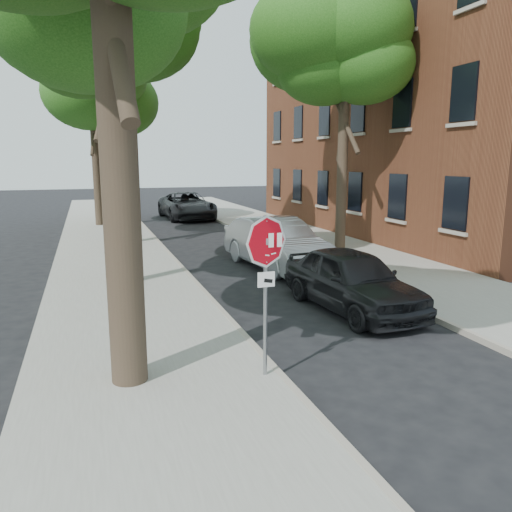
{
  "coord_description": "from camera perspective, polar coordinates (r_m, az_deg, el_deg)",
  "views": [
    {
      "loc": [
        -3.28,
        -7.16,
        3.55
      ],
      "look_at": [
        -0.78,
        0.23,
        2.05
      ],
      "focal_mm": 35.0,
      "sensor_mm": 36.0,
      "label": 1
    }
  ],
  "objects": [
    {
      "name": "car_b",
      "position": [
        16.57,
        2.34,
        1.44
      ],
      "size": [
        2.33,
        5.24,
        1.67
      ],
      "primitive_type": "imported",
      "rotation": [
        0.0,
        0.0,
        0.11
      ],
      "color": "#9FA2A7",
      "rests_on": "ground"
    },
    {
      "name": "tree_far",
      "position": [
        28.52,
        -18.34,
        17.73
      ],
      "size": [
        5.29,
        4.91,
        9.33
      ],
      "color": "black",
      "rests_on": "sidewalk_left"
    },
    {
      "name": "stop_sign",
      "position": [
        7.76,
        1.15,
        -1.04
      ],
      "size": [
        0.76,
        0.34,
        2.61
      ],
      "color": "gray",
      "rests_on": "sidewalk_left"
    },
    {
      "name": "sidewalk_left",
      "position": [
        19.49,
        -16.11,
        0.13
      ],
      "size": [
        4.0,
        55.0,
        0.12
      ],
      "primitive_type": "cube",
      "color": "gray",
      "rests_on": "ground"
    },
    {
      "name": "sidewalk_right",
      "position": [
        21.58,
        7.03,
        1.49
      ],
      "size": [
        4.0,
        55.0,
        0.12
      ],
      "primitive_type": "cube",
      "color": "gray",
      "rests_on": "ground"
    },
    {
      "name": "car_a",
      "position": [
        12.13,
        10.89,
        -2.69
      ],
      "size": [
        2.09,
        4.5,
        1.49
      ],
      "primitive_type": "imported",
      "rotation": [
        0.0,
        0.0,
        0.07
      ],
      "color": "black",
      "rests_on": "ground"
    },
    {
      "name": "tree_right",
      "position": [
        19.94,
        10.0,
        21.31
      ],
      "size": [
        5.29,
        4.91,
        9.33
      ],
      "color": "black",
      "rests_on": "sidewalk_right"
    },
    {
      "name": "ground",
      "position": [
        8.64,
        5.53,
        -13.43
      ],
      "size": [
        120.0,
        120.0,
        0.0
      ],
      "primitive_type": "plane",
      "color": "black",
      "rests_on": "ground"
    },
    {
      "name": "apartment_building",
      "position": [
        27.63,
        21.46,
        18.7
      ],
      "size": [
        12.2,
        20.2,
        15.3
      ],
      "color": "brown",
      "rests_on": "ground"
    },
    {
      "name": "tree_mid_b",
      "position": [
        21.76,
        -17.38,
        22.2
      ],
      "size": [
        5.88,
        5.46,
        10.36
      ],
      "color": "black",
      "rests_on": "sidewalk_left"
    },
    {
      "name": "car_d",
      "position": [
        31.13,
        -7.92,
        5.73
      ],
      "size": [
        2.91,
        5.96,
        1.63
      ],
      "primitive_type": "imported",
      "rotation": [
        0.0,
        0.0,
        0.03
      ],
      "color": "black",
      "rests_on": "ground"
    },
    {
      "name": "curb_right",
      "position": [
        20.78,
        1.93,
        1.21
      ],
      "size": [
        0.12,
        55.0,
        0.13
      ],
      "primitive_type": "cube",
      "color": "#9E9384",
      "rests_on": "ground"
    },
    {
      "name": "curb_left",
      "position": [
        19.68,
        -10.15,
        0.51
      ],
      "size": [
        0.12,
        55.0,
        0.13
      ],
      "primitive_type": "cube",
      "color": "#9E9384",
      "rests_on": "ground"
    }
  ]
}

